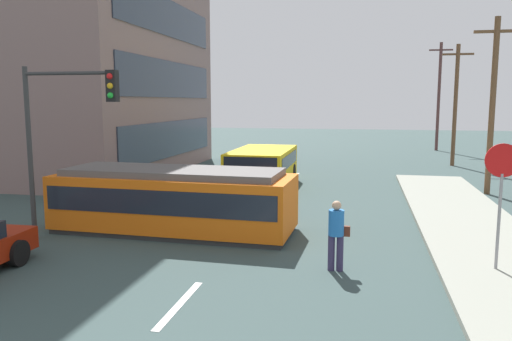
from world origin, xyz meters
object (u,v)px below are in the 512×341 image
at_px(pedestrian_crossing, 336,231).
at_px(streetcar_tram, 174,199).
at_px(utility_pole_far, 455,103).
at_px(city_bus, 263,165).
at_px(traffic_light_mast, 64,120).
at_px(stop_sign, 502,180).
at_px(utility_pole_distant, 439,95).
at_px(utility_pole_mid, 493,103).

bearing_deg(pedestrian_crossing, streetcar_tram, 152.56).
bearing_deg(utility_pole_far, streetcar_tram, -120.85).
xyz_separation_m(streetcar_tram, pedestrian_crossing, (5.02, -2.61, -0.06)).
bearing_deg(city_bus, traffic_light_mast, -109.60).
xyz_separation_m(streetcar_tram, utility_pole_far, (11.06, 18.52, 2.86)).
xyz_separation_m(stop_sign, utility_pole_distant, (2.83, 30.62, 2.28)).
relative_size(city_bus, utility_pole_distant, 0.62).
height_order(pedestrian_crossing, traffic_light_mast, traffic_light_mast).
xyz_separation_m(traffic_light_mast, utility_pole_distant, (13.97, 30.18, 1.03)).
bearing_deg(streetcar_tram, utility_pole_mid, 38.56).
distance_m(utility_pole_mid, utility_pole_far, 9.86).
bearing_deg(utility_pole_far, city_bus, -134.58).
bearing_deg(traffic_light_mast, utility_pole_distant, 65.17).
distance_m(streetcar_tram, utility_pole_distant, 30.92).
bearing_deg(traffic_light_mast, streetcar_tram, 33.77).
bearing_deg(utility_pole_distant, utility_pole_mid, -91.74).
bearing_deg(streetcar_tram, pedestrian_crossing, -27.44).
xyz_separation_m(city_bus, stop_sign, (7.55, -10.51, 1.19)).
bearing_deg(city_bus, streetcar_tram, -97.34).
distance_m(traffic_light_mast, utility_pole_distant, 33.27).
bearing_deg(streetcar_tram, utility_pole_far, 59.15).
bearing_deg(utility_pole_far, traffic_light_mast, -123.89).
distance_m(traffic_light_mast, utility_pole_mid, 16.90).
distance_m(traffic_light_mast, utility_pole_far, 24.33).
bearing_deg(stop_sign, utility_pole_distant, 84.72).
relative_size(city_bus, utility_pole_mid, 0.72).
relative_size(stop_sign, utility_pole_far, 0.39).
distance_m(stop_sign, utility_pole_mid, 11.13).
xyz_separation_m(utility_pole_far, utility_pole_distant, (0.40, 9.99, 0.61)).
distance_m(city_bus, traffic_light_mast, 10.96).
height_order(city_bus, stop_sign, stop_sign).
bearing_deg(utility_pole_far, stop_sign, -96.71).
height_order(pedestrian_crossing, utility_pole_far, utility_pole_far).
distance_m(streetcar_tram, pedestrian_crossing, 5.66).
distance_m(streetcar_tram, utility_pole_far, 21.76).
distance_m(pedestrian_crossing, traffic_light_mast, 7.98).
relative_size(city_bus, pedestrian_crossing, 3.21).
bearing_deg(streetcar_tram, traffic_light_mast, -146.23).
bearing_deg(utility_pole_mid, streetcar_tram, -141.44).
bearing_deg(utility_pole_distant, utility_pole_far, -92.31).
height_order(city_bus, traffic_light_mast, traffic_light_mast).
xyz_separation_m(city_bus, utility_pole_far, (9.98, 10.13, 2.85)).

